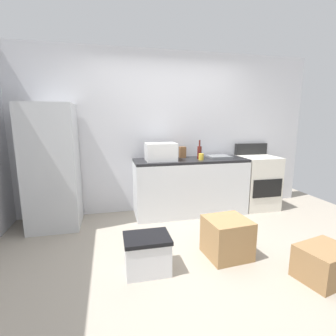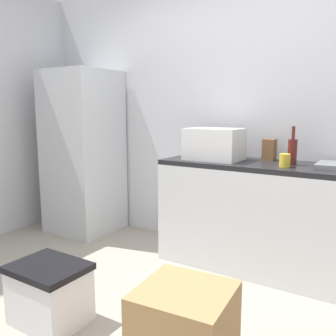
# 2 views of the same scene
# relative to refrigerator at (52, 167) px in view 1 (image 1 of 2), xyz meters

# --- Properties ---
(ground_plane) EXTENTS (6.00, 6.00, 0.00)m
(ground_plane) POSITION_rel_refrigerator_xyz_m (1.75, -1.15, -0.87)
(ground_plane) COLOR #9E9384
(wall_back) EXTENTS (5.00, 0.10, 2.60)m
(wall_back) POSITION_rel_refrigerator_xyz_m (1.75, 0.40, 0.43)
(wall_back) COLOR silver
(wall_back) RESTS_ON ground_plane
(kitchen_counter) EXTENTS (1.80, 0.60, 0.90)m
(kitchen_counter) POSITION_rel_refrigerator_xyz_m (2.05, 0.05, -0.42)
(kitchen_counter) COLOR silver
(kitchen_counter) RESTS_ON ground_plane
(refrigerator) EXTENTS (0.68, 0.66, 1.74)m
(refrigerator) POSITION_rel_refrigerator_xyz_m (0.00, 0.00, 0.00)
(refrigerator) COLOR silver
(refrigerator) RESTS_ON ground_plane
(stove_oven) EXTENTS (0.60, 0.61, 1.10)m
(stove_oven) POSITION_rel_refrigerator_xyz_m (3.27, 0.06, -0.40)
(stove_oven) COLOR silver
(stove_oven) RESTS_ON ground_plane
(microwave) EXTENTS (0.46, 0.34, 0.27)m
(microwave) POSITION_rel_refrigerator_xyz_m (1.56, 0.02, 0.17)
(microwave) COLOR white
(microwave) RESTS_ON kitchen_counter
(sink_basin) EXTENTS (0.36, 0.32, 0.03)m
(sink_basin) POSITION_rel_refrigerator_xyz_m (2.56, 0.11, 0.05)
(sink_basin) COLOR slate
(sink_basin) RESTS_ON kitchen_counter
(wine_bottle) EXTENTS (0.07, 0.07, 0.30)m
(wine_bottle) POSITION_rel_refrigerator_xyz_m (2.20, 0.06, 0.14)
(wine_bottle) COLOR #591E19
(wine_bottle) RESTS_ON kitchen_counter
(coffee_mug) EXTENTS (0.08, 0.08, 0.10)m
(coffee_mug) POSITION_rel_refrigerator_xyz_m (2.18, -0.08, 0.08)
(coffee_mug) COLOR gold
(coffee_mug) RESTS_ON kitchen_counter
(knife_block) EXTENTS (0.10, 0.10, 0.18)m
(knife_block) POSITION_rel_refrigerator_xyz_m (1.97, 0.24, 0.12)
(knife_block) COLOR brown
(knife_block) RESTS_ON kitchen_counter
(cardboard_box_large) EXTENTS (0.55, 0.47, 0.33)m
(cardboard_box_large) POSITION_rel_refrigerator_xyz_m (2.75, -1.94, -0.71)
(cardboard_box_large) COLOR olive
(cardboard_box_large) RESTS_ON ground_plane
(cardboard_box_medium) EXTENTS (0.49, 0.48, 0.44)m
(cardboard_box_medium) POSITION_rel_refrigerator_xyz_m (2.03, -1.33, -0.65)
(cardboard_box_medium) COLOR #A37A4C
(cardboard_box_medium) RESTS_ON ground_plane
(storage_bin) EXTENTS (0.46, 0.36, 0.38)m
(storage_bin) POSITION_rel_refrigerator_xyz_m (1.12, -1.42, -0.68)
(storage_bin) COLOR silver
(storage_bin) RESTS_ON ground_plane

